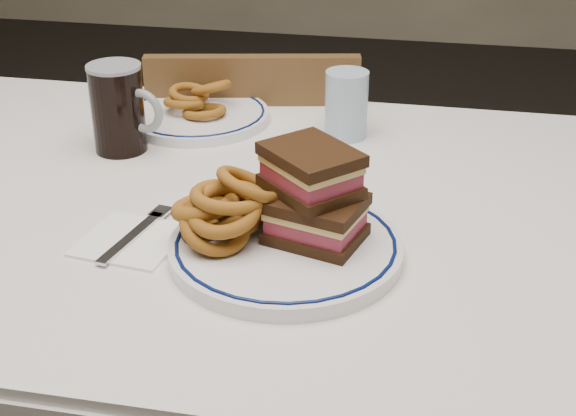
% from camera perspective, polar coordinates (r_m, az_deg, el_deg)
% --- Properties ---
extents(dining_table, '(1.27, 0.87, 0.75)m').
position_cam_1_polar(dining_table, '(1.20, -7.23, -3.54)').
color(dining_table, silver).
rests_on(dining_table, floor).
extents(chair_far, '(0.46, 0.46, 0.84)m').
position_cam_1_polar(chair_far, '(1.70, -2.19, -0.63)').
color(chair_far, '#432E15').
rests_on(chair_far, floor).
extents(main_plate, '(0.29, 0.29, 0.02)m').
position_cam_1_polar(main_plate, '(0.99, -0.16, -2.80)').
color(main_plate, white).
rests_on(main_plate, dining_table).
extents(reuben_sandwich, '(0.15, 0.14, 0.11)m').
position_cam_1_polar(reuben_sandwich, '(0.97, 1.82, 0.95)').
color(reuben_sandwich, black).
rests_on(reuben_sandwich, main_plate).
extents(onion_rings_main, '(0.14, 0.13, 0.12)m').
position_cam_1_polar(onion_rings_main, '(0.98, -4.60, -0.12)').
color(onion_rings_main, '#6C2E0E').
rests_on(onion_rings_main, main_plate).
extents(ketchup_ramekin, '(0.06, 0.06, 0.04)m').
position_cam_1_polar(ketchup_ramekin, '(1.05, -1.73, 0.89)').
color(ketchup_ramekin, white).
rests_on(ketchup_ramekin, main_plate).
extents(beer_mug, '(0.12, 0.08, 0.14)m').
position_cam_1_polar(beer_mug, '(1.28, -11.92, 6.99)').
color(beer_mug, black).
rests_on(beer_mug, dining_table).
extents(water_glass, '(0.07, 0.07, 0.11)m').
position_cam_1_polar(water_glass, '(1.32, 4.17, 7.35)').
color(water_glass, '#A3BCD2').
rests_on(water_glass, dining_table).
extents(far_plate, '(0.25, 0.25, 0.02)m').
position_cam_1_polar(far_plate, '(1.41, -6.46, 6.59)').
color(far_plate, white).
rests_on(far_plate, dining_table).
extents(onion_rings_far, '(0.11, 0.12, 0.07)m').
position_cam_1_polar(onion_rings_far, '(1.40, -6.45, 7.70)').
color(onion_rings_far, '#6C2E0E').
rests_on(onion_rings_far, far_plate).
extents(napkin_fork, '(0.13, 0.16, 0.01)m').
position_cam_1_polar(napkin_fork, '(1.04, -11.01, -2.15)').
color(napkin_fork, white).
rests_on(napkin_fork, dining_table).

